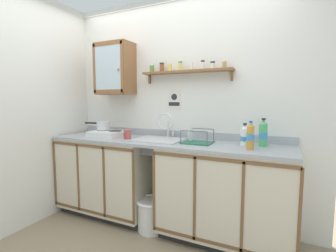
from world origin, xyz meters
TOP-DOWN VIEW (x-y plane):
  - floor at (0.00, 0.00)m, footprint 5.66×5.66m
  - back_wall at (0.00, 0.60)m, footprint 3.26×0.07m
  - side_wall_left at (-1.36, -0.31)m, footprint 0.05×3.38m
  - lower_cabinet_run at (-0.74, 0.28)m, footprint 1.16×0.60m
  - lower_cabinet_run_right at (0.69, 0.28)m, footprint 1.28×0.60m
  - countertop at (0.00, 0.28)m, footprint 2.62×0.62m
  - backsplash at (0.00, 0.57)m, footprint 2.62×0.02m
  - sink at (-0.05, 0.32)m, footprint 0.52×0.46m
  - hot_plate_stove at (-0.72, 0.27)m, footprint 0.38×0.34m
  - saucepan at (-0.81, 0.29)m, footprint 0.33×0.16m
  - bottle_opaque_white_0 at (0.84, 0.35)m, footprint 0.08×0.08m
  - bottle_soda_green_1 at (1.00, 0.39)m, footprint 0.08×0.08m
  - bottle_juice_amber_2 at (0.91, 0.19)m, footprint 0.06×0.06m
  - dish_rack at (0.38, 0.29)m, footprint 0.29×0.25m
  - mug at (-0.41, 0.22)m, footprint 0.08×0.12m
  - wall_cabinet at (-0.73, 0.44)m, footprint 0.45×0.30m
  - spice_shelf at (0.16, 0.51)m, footprint 1.04×0.14m
  - warning_sign at (0.01, 0.57)m, footprint 0.16×0.01m
  - trash_bin at (-0.06, 0.15)m, footprint 0.34×0.34m

SIDE VIEW (x-z plane):
  - floor at x=0.00m, z-range 0.00..0.00m
  - trash_bin at x=-0.06m, z-range 0.01..0.35m
  - lower_cabinet_run_right at x=0.69m, z-range 0.00..0.93m
  - lower_cabinet_run at x=-0.74m, z-range 0.00..0.93m
  - sink at x=-0.05m, z-range 0.71..1.15m
  - countertop at x=0.00m, z-range 0.93..0.96m
  - dish_rack at x=0.38m, z-range 0.90..1.06m
  - hot_plate_stove at x=-0.72m, z-range 0.95..1.03m
  - backsplash at x=0.00m, z-range 0.96..1.04m
  - mug at x=-0.41m, z-range 0.96..1.06m
  - bottle_opaque_white_0 at x=0.84m, z-range 0.94..1.16m
  - bottle_juice_amber_2 at x=0.91m, z-range 0.95..1.20m
  - bottle_soda_green_1 at x=1.00m, z-range 0.94..1.21m
  - saucepan at x=-0.81m, z-range 1.03..1.13m
  - side_wall_left at x=-1.36m, z-range 0.00..2.57m
  - back_wall at x=0.00m, z-range 0.01..2.58m
  - warning_sign at x=0.01m, z-range 1.28..1.51m
  - spice_shelf at x=0.16m, z-range 1.60..1.83m
  - wall_cabinet at x=-0.73m, z-range 1.46..2.08m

